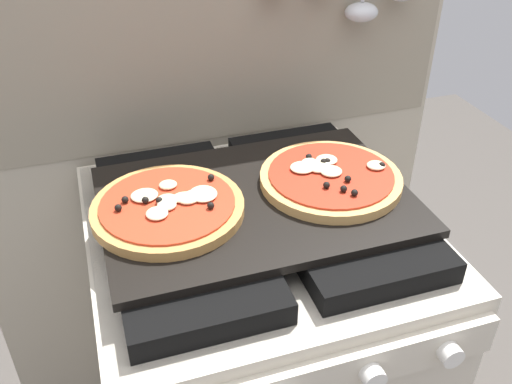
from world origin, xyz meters
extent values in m
cube|color=#B2A893|center=(0.00, 0.34, 0.78)|extent=(1.10, 0.03, 1.55)
cube|color=gray|center=(0.00, 0.32, 1.15)|extent=(1.08, 0.00, 0.56)
ellipsoid|color=silver|center=(0.33, 0.29, 1.13)|extent=(0.07, 0.06, 0.04)
cube|color=beige|center=(0.00, 0.00, 0.43)|extent=(0.60, 0.60, 0.86)
cube|color=black|center=(0.00, 0.00, 0.85)|extent=(0.59, 0.59, 0.01)
cube|color=black|center=(-0.14, 0.00, 0.88)|extent=(0.24, 0.51, 0.04)
cube|color=black|center=(0.14, 0.00, 0.88)|extent=(0.24, 0.51, 0.04)
cube|color=beige|center=(0.00, -0.31, 0.80)|extent=(0.58, 0.02, 0.07)
cylinder|color=silver|center=(0.07, -0.33, 0.80)|extent=(0.04, 0.02, 0.04)
cylinder|color=silver|center=(0.20, -0.33, 0.80)|extent=(0.04, 0.02, 0.04)
cube|color=black|center=(0.00, 0.00, 0.91)|extent=(0.54, 0.38, 0.02)
cylinder|color=#C18947|center=(-0.16, 0.00, 0.93)|extent=(0.26, 0.26, 0.02)
cylinder|color=red|center=(-0.16, 0.00, 0.94)|extent=(0.23, 0.23, 0.00)
ellipsoid|color=beige|center=(-0.13, 0.00, 0.94)|extent=(0.04, 0.03, 0.01)
ellipsoid|color=beige|center=(-0.19, 0.03, 0.94)|extent=(0.05, 0.04, 0.01)
ellipsoid|color=beige|center=(-0.16, 0.00, 0.94)|extent=(0.04, 0.04, 0.01)
ellipsoid|color=beige|center=(-0.11, 0.00, 0.94)|extent=(0.03, 0.03, 0.01)
ellipsoid|color=beige|center=(-0.15, 0.05, 0.94)|extent=(0.03, 0.03, 0.01)
ellipsoid|color=beige|center=(-0.18, -0.03, 0.94)|extent=(0.04, 0.04, 0.01)
ellipsoid|color=beige|center=(-0.16, -0.01, 0.94)|extent=(0.03, 0.03, 0.01)
ellipsoid|color=beige|center=(-0.09, 0.00, 0.94)|extent=(0.05, 0.05, 0.01)
ellipsoid|color=beige|center=(-0.12, -0.01, 0.94)|extent=(0.04, 0.03, 0.01)
sphere|color=black|center=(-0.22, 0.02, 0.94)|extent=(0.01, 0.01, 0.01)
sphere|color=black|center=(-0.24, 0.00, 0.94)|extent=(0.01, 0.01, 0.01)
sphere|color=black|center=(-0.17, 0.00, 0.94)|extent=(0.01, 0.01, 0.01)
sphere|color=black|center=(-0.19, 0.01, 0.94)|extent=(0.01, 0.01, 0.01)
sphere|color=black|center=(-0.09, -0.04, 0.94)|extent=(0.01, 0.01, 0.01)
sphere|color=black|center=(-0.07, 0.04, 0.94)|extent=(0.01, 0.01, 0.01)
cylinder|color=tan|center=(0.14, 0.00, 0.93)|extent=(0.26, 0.26, 0.02)
cylinder|color=#B72D19|center=(0.14, 0.00, 0.94)|extent=(0.23, 0.23, 0.00)
ellipsoid|color=beige|center=(0.23, -0.01, 0.94)|extent=(0.03, 0.03, 0.01)
ellipsoid|color=beige|center=(0.13, 0.02, 0.94)|extent=(0.04, 0.03, 0.01)
ellipsoid|color=beige|center=(0.12, 0.04, 0.94)|extent=(0.03, 0.03, 0.01)
ellipsoid|color=beige|center=(0.15, 0.04, 0.94)|extent=(0.04, 0.04, 0.01)
ellipsoid|color=beige|center=(0.14, 0.00, 0.94)|extent=(0.04, 0.04, 0.01)
ellipsoid|color=beige|center=(0.10, 0.03, 0.94)|extent=(0.05, 0.04, 0.01)
ellipsoid|color=beige|center=(0.14, 0.00, 0.94)|extent=(0.04, 0.04, 0.01)
sphere|color=black|center=(0.15, 0.03, 0.94)|extent=(0.01, 0.01, 0.01)
sphere|color=black|center=(0.16, -0.04, 0.94)|extent=(0.01, 0.01, 0.01)
sphere|color=black|center=(0.11, -0.04, 0.94)|extent=(0.01, 0.01, 0.01)
sphere|color=black|center=(0.14, -0.06, 0.94)|extent=(0.01, 0.01, 0.01)
sphere|color=black|center=(0.15, -0.08, 0.94)|extent=(0.01, 0.01, 0.01)
sphere|color=black|center=(0.12, 0.06, 0.94)|extent=(0.01, 0.01, 0.01)
sphere|color=black|center=(0.24, -0.01, 0.94)|extent=(0.01, 0.01, 0.01)
sphere|color=black|center=(0.14, 0.03, 0.94)|extent=(0.01, 0.01, 0.01)
camera|label=1|loc=(-0.25, -0.78, 1.47)|focal=39.37mm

